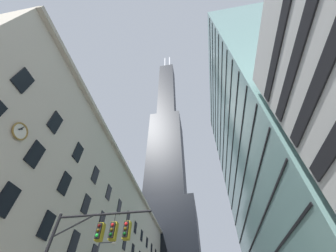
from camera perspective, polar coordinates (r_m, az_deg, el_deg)
The scene contains 4 objects.
station_building at distance 45.23m, azimuth -22.80°, elevation -29.88°, with size 16.47×71.20×24.92m.
dark_skyscraper at distance 96.51m, azimuth -0.42°, elevation -14.48°, with size 24.69×24.69×184.78m.
glass_office_midrise at distance 47.78m, azimuth 28.68°, elevation -3.90°, with size 18.78×39.05×59.55m.
traffic_signal_mast at distance 14.65m, azimuth -21.36°, elevation -29.28°, with size 6.65×0.63×7.09m.
Camera 1 is at (2.93, -8.49, 1.53)m, focal length 20.86 mm.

